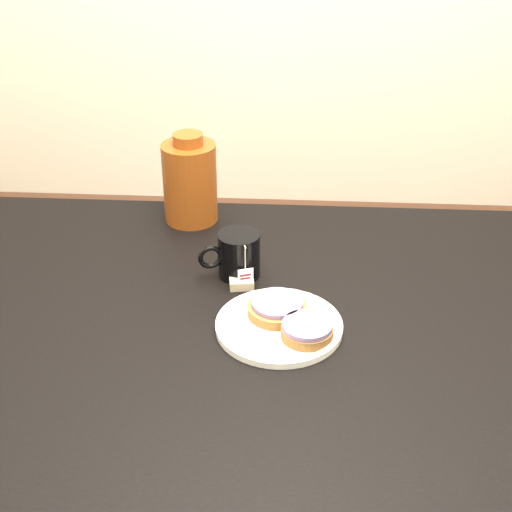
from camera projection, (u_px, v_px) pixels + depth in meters
name	position (u px, v px, depth m)	size (l,w,h in m)	color
table	(285.00, 355.00, 1.31)	(1.40, 0.90, 0.75)	black
plate	(279.00, 325.00, 1.23)	(0.22, 0.22, 0.02)	white
bagel_back	(277.00, 308.00, 1.25)	(0.15, 0.15, 0.03)	brown
bagel_front	(307.00, 330.00, 1.19)	(0.12, 0.12, 0.03)	brown
mug	(238.00, 255.00, 1.37)	(0.13, 0.10, 0.09)	black
teabag_pouch	(242.00, 283.00, 1.35)	(0.04, 0.03, 0.02)	#C6B793
bagel_package	(190.00, 181.00, 1.54)	(0.14, 0.14, 0.20)	#5A250B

